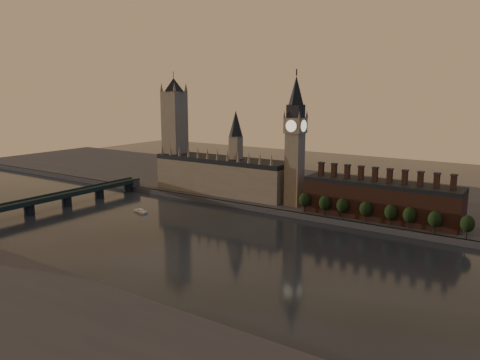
% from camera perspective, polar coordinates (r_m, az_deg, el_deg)
% --- Properties ---
extents(ground, '(900.00, 900.00, 0.00)m').
position_cam_1_polar(ground, '(297.42, -5.15, -7.81)').
color(ground, black).
rests_on(ground, ground).
extents(north_bank, '(900.00, 182.00, 4.00)m').
position_cam_1_polar(north_bank, '(444.22, 9.47, -1.34)').
color(north_bank, '#404045').
rests_on(north_bank, ground).
extents(palace_of_westminster, '(130.00, 30.30, 74.00)m').
position_cam_1_polar(palace_of_westminster, '(418.60, -2.14, 0.79)').
color(palace_of_westminster, gray).
rests_on(palace_of_westminster, north_bank).
extents(victoria_tower, '(24.00, 24.00, 108.00)m').
position_cam_1_polar(victoria_tower, '(448.64, -7.95, 6.20)').
color(victoria_tower, gray).
rests_on(victoria_tower, north_bank).
extents(big_ben, '(15.00, 15.00, 107.00)m').
position_cam_1_polar(big_ben, '(370.65, 6.73, 4.90)').
color(big_ben, gray).
rests_on(big_ben, north_bank).
extents(chimney_block, '(110.00, 25.00, 37.00)m').
position_cam_1_polar(chimney_block, '(351.00, 16.80, -2.30)').
color(chimney_block, '#512B1F').
rests_on(chimney_block, north_bank).
extents(embankment_tree_0, '(8.60, 8.60, 14.88)m').
position_cam_1_polar(embankment_tree_0, '(357.11, 7.89, -2.42)').
color(embankment_tree_0, black).
rests_on(embankment_tree_0, north_bank).
extents(embankment_tree_1, '(8.60, 8.60, 14.88)m').
position_cam_1_polar(embankment_tree_1, '(349.89, 10.29, -2.77)').
color(embankment_tree_1, black).
rests_on(embankment_tree_1, north_bank).
extents(embankment_tree_2, '(8.60, 8.60, 14.88)m').
position_cam_1_polar(embankment_tree_2, '(345.16, 12.38, -3.04)').
color(embankment_tree_2, black).
rests_on(embankment_tree_2, north_bank).
extents(embankment_tree_3, '(8.60, 8.60, 14.88)m').
position_cam_1_polar(embankment_tree_3, '(339.11, 15.07, -3.42)').
color(embankment_tree_3, black).
rests_on(embankment_tree_3, north_bank).
extents(embankment_tree_4, '(8.60, 8.60, 14.88)m').
position_cam_1_polar(embankment_tree_4, '(335.13, 17.91, -3.74)').
color(embankment_tree_4, black).
rests_on(embankment_tree_4, north_bank).
extents(embankment_tree_5, '(8.60, 8.60, 14.88)m').
position_cam_1_polar(embankment_tree_5, '(331.83, 19.95, -4.02)').
color(embankment_tree_5, black).
rests_on(embankment_tree_5, north_bank).
extents(embankment_tree_6, '(8.60, 8.60, 14.88)m').
position_cam_1_polar(embankment_tree_6, '(327.13, 22.66, -4.42)').
color(embankment_tree_6, black).
rests_on(embankment_tree_6, north_bank).
extents(embankment_tree_7, '(8.60, 8.60, 14.88)m').
position_cam_1_polar(embankment_tree_7, '(324.30, 25.99, -4.82)').
color(embankment_tree_7, black).
rests_on(embankment_tree_7, north_bank).
extents(westminster_bridge, '(14.00, 200.00, 11.55)m').
position_cam_1_polar(westminster_bridge, '(406.63, -22.66, -2.40)').
color(westminster_bridge, '#1B2924').
rests_on(westminster_bridge, ground).
extents(river_boat, '(13.48, 5.51, 2.62)m').
position_cam_1_polar(river_boat, '(379.01, -12.03, -3.72)').
color(river_boat, silver).
rests_on(river_boat, ground).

